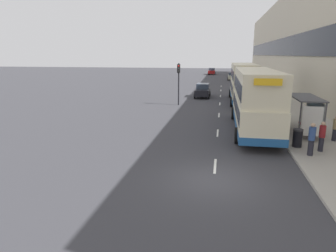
# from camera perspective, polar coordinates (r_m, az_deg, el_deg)

# --- Properties ---
(ground_plane) EXTENTS (220.00, 220.00, 0.00)m
(ground_plane) POSITION_cam_1_polar(r_m,az_deg,el_deg) (13.34, 8.76, -10.19)
(ground_plane) COLOR #38383D
(pavement) EXTENTS (5.00, 93.00, 0.14)m
(pavement) POSITION_cam_1_polar(r_m,az_deg,el_deg) (51.39, 17.40, 7.00)
(pavement) COLOR #A39E93
(pavement) RESTS_ON ground_plane
(terrace_facade) EXTENTS (3.10, 93.00, 14.34)m
(terrace_facade) POSITION_cam_1_polar(r_m,az_deg,el_deg) (51.80, 22.49, 14.53)
(terrace_facade) COLOR beige
(terrace_facade) RESTS_ON ground_plane
(lane_mark_0) EXTENTS (0.12, 2.00, 0.01)m
(lane_mark_0) POSITION_cam_1_polar(r_m,az_deg,el_deg) (14.95, 8.96, -7.51)
(lane_mark_0) COLOR silver
(lane_mark_0) RESTS_ON ground_plane
(lane_mark_1) EXTENTS (0.12, 2.00, 0.01)m
(lane_mark_1) POSITION_cam_1_polar(r_m,az_deg,el_deg) (21.08, 9.43, -1.31)
(lane_mark_1) COLOR silver
(lane_mark_1) RESTS_ON ground_plane
(lane_mark_2) EXTENTS (0.12, 2.00, 0.01)m
(lane_mark_2) POSITION_cam_1_polar(r_m,az_deg,el_deg) (27.34, 9.68, 2.07)
(lane_mark_2) COLOR silver
(lane_mark_2) RESTS_ON ground_plane
(lane_mark_3) EXTENTS (0.12, 2.00, 0.01)m
(lane_mark_3) POSITION_cam_1_polar(r_m,az_deg,el_deg) (33.67, 9.84, 4.19)
(lane_mark_3) COLOR silver
(lane_mark_3) RESTS_ON ground_plane
(lane_mark_4) EXTENTS (0.12, 2.00, 0.01)m
(lane_mark_4) POSITION_cam_1_polar(r_m,az_deg,el_deg) (40.02, 9.95, 5.64)
(lane_mark_4) COLOR silver
(lane_mark_4) RESTS_ON ground_plane
(lane_mark_5) EXTENTS (0.12, 2.00, 0.01)m
(lane_mark_5) POSITION_cam_1_polar(r_m,az_deg,el_deg) (46.40, 10.03, 6.69)
(lane_mark_5) COLOR silver
(lane_mark_5) RESTS_ON ground_plane
(lane_mark_6) EXTENTS (0.12, 2.00, 0.01)m
(lane_mark_6) POSITION_cam_1_polar(r_m,az_deg,el_deg) (52.78, 10.09, 7.49)
(lane_mark_6) COLOR silver
(lane_mark_6) RESTS_ON ground_plane
(bus_shelter) EXTENTS (1.60, 4.20, 2.48)m
(bus_shelter) POSITION_cam_1_polar(r_m,az_deg,el_deg) (21.51, 25.21, 2.97)
(bus_shelter) COLOR #4C4C51
(bus_shelter) RESTS_ON ground_plane
(double_decker_bus_near) EXTENTS (2.85, 11.13, 4.30)m
(double_decker_bus_near) POSITION_cam_1_polar(r_m,az_deg,el_deg) (21.88, 16.23, 4.97)
(double_decker_bus_near) COLOR beige
(double_decker_bus_near) RESTS_ON ground_plane
(double_decker_bus_ahead) EXTENTS (2.85, 10.80, 4.30)m
(double_decker_bus_ahead) POSITION_cam_1_polar(r_m,az_deg,el_deg) (35.18, 14.12, 8.12)
(double_decker_bus_ahead) COLOR beige
(double_decker_bus_ahead) RESTS_ON ground_plane
(car_0) EXTENTS (1.92, 4.47, 1.71)m
(car_0) POSITION_cam_1_polar(r_m,az_deg,el_deg) (38.69, 6.61, 6.75)
(car_0) COLOR black
(car_0) RESTS_ON ground_plane
(car_1) EXTENTS (1.98, 4.38, 1.75)m
(car_1) POSITION_cam_1_polar(r_m,az_deg,el_deg) (83.43, 8.33, 10.27)
(car_1) COLOR maroon
(car_1) RESTS_ON ground_plane
(car_2) EXTENTS (1.91, 3.92, 1.68)m
(car_2) POSITION_cam_1_polar(r_m,az_deg,el_deg) (65.61, 12.14, 9.25)
(car_2) COLOR #B7B799
(car_2) RESTS_ON ground_plane
(pedestrian_at_shelter) EXTENTS (0.35, 0.35, 1.75)m
(pedestrian_at_shelter) POSITION_cam_1_polar(r_m,az_deg,el_deg) (17.29, 25.68, -2.24)
(pedestrian_at_shelter) COLOR #23232D
(pedestrian_at_shelter) RESTS_ON ground_plane
(pedestrian_1) EXTENTS (0.31, 0.31, 1.57)m
(pedestrian_1) POSITION_cam_1_polar(r_m,az_deg,el_deg) (20.90, 29.24, -0.36)
(pedestrian_1) COLOR #23232D
(pedestrian_1) RESTS_ON ground_plane
(pedestrian_2) EXTENTS (0.34, 0.34, 1.72)m
(pedestrian_2) POSITION_cam_1_polar(r_m,az_deg,el_deg) (21.67, 26.40, 0.61)
(pedestrian_2) COLOR #23232D
(pedestrian_2) RESTS_ON ground_plane
(pedestrian_3) EXTENTS (0.33, 0.33, 1.66)m
(pedestrian_3) POSITION_cam_1_polar(r_m,az_deg,el_deg) (18.30, 27.26, -1.75)
(pedestrian_3) COLOR #23232D
(pedestrian_3) RESTS_ON ground_plane
(pedestrian_4) EXTENTS (0.36, 0.36, 1.80)m
(pedestrian_4) POSITION_cam_1_polar(r_m,az_deg,el_deg) (23.70, 21.18, 2.20)
(pedestrian_4) COLOR #23232D
(pedestrian_4) RESTS_ON ground_plane
(litter_bin) EXTENTS (0.55, 0.55, 1.05)m
(litter_bin) POSITION_cam_1_polar(r_m,az_deg,el_deg) (18.67, 23.44, -2.09)
(litter_bin) COLOR black
(litter_bin) RESTS_ON ground_plane
(traffic_light_far_kerb) EXTENTS (0.30, 0.32, 4.43)m
(traffic_light_far_kerb) POSITION_cam_1_polar(r_m,az_deg,el_deg) (32.06, 2.04, 9.31)
(traffic_light_far_kerb) COLOR black
(traffic_light_far_kerb) RESTS_ON ground_plane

